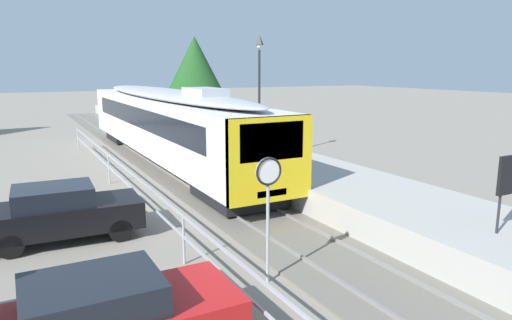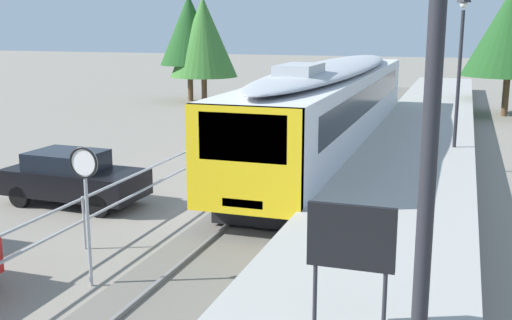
{
  "view_description": "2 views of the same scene",
  "coord_description": "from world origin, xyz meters",
  "px_view_note": "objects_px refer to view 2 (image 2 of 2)",
  "views": [
    {
      "loc": [
        -6.72,
        1.99,
        4.63
      ],
      "look_at": [
        0.0,
        14.51,
        1.8
      ],
      "focal_mm": 32.52,
      "sensor_mm": 36.0,
      "label": 1
    },
    {
      "loc": [
        4.73,
        0.23,
        5.06
      ],
      "look_at": [
        0.0,
        14.51,
        1.8
      ],
      "focal_mm": 44.18,
      "sensor_mm": 36.0,
      "label": 2
    }
  ],
  "objects_px": {
    "speed_limit_sign": "(85,182)",
    "platform_lamp_near_end": "(433,89)",
    "platform_notice_board": "(351,242)",
    "parked_hatchback_black": "(73,177)",
    "commuter_train": "(332,102)",
    "platform_lamp_mid_platform": "(462,37)"
  },
  "relations": [
    {
      "from": "platform_lamp_near_end",
      "to": "platform_lamp_mid_platform",
      "type": "bearing_deg",
      "value": 90.0
    },
    {
      "from": "speed_limit_sign",
      "to": "platform_lamp_near_end",
      "type": "bearing_deg",
      "value": -40.33
    },
    {
      "from": "platform_notice_board",
      "to": "parked_hatchback_black",
      "type": "distance_m",
      "value": 11.42
    },
    {
      "from": "parked_hatchback_black",
      "to": "platform_notice_board",
      "type": "bearing_deg",
      "value": -36.87
    },
    {
      "from": "commuter_train",
      "to": "speed_limit_sign",
      "type": "xyz_separation_m",
      "value": [
        -2.01,
        -13.46,
        -0.02
      ]
    },
    {
      "from": "platform_notice_board",
      "to": "parked_hatchback_black",
      "type": "xyz_separation_m",
      "value": [
        -9.07,
        6.8,
        -1.4
      ]
    },
    {
      "from": "platform_lamp_mid_platform",
      "to": "parked_hatchback_black",
      "type": "bearing_deg",
      "value": -143.57
    },
    {
      "from": "speed_limit_sign",
      "to": "commuter_train",
      "type": "bearing_deg",
      "value": 81.52
    },
    {
      "from": "platform_lamp_mid_platform",
      "to": "parked_hatchback_black",
      "type": "relative_size",
      "value": 1.31
    },
    {
      "from": "platform_notice_board",
      "to": "speed_limit_sign",
      "type": "relative_size",
      "value": 0.64
    },
    {
      "from": "commuter_train",
      "to": "platform_lamp_near_end",
      "type": "distance_m",
      "value": 19.69
    },
    {
      "from": "commuter_train",
      "to": "platform_lamp_mid_platform",
      "type": "relative_size",
      "value": 3.84
    },
    {
      "from": "platform_lamp_near_end",
      "to": "speed_limit_sign",
      "type": "xyz_separation_m",
      "value": [
        -6.53,
        5.54,
        -2.5
      ]
    },
    {
      "from": "platform_lamp_near_end",
      "to": "platform_lamp_mid_platform",
      "type": "xyz_separation_m",
      "value": [
        0.0,
        17.92,
        0.0
      ]
    },
    {
      "from": "platform_lamp_mid_platform",
      "to": "speed_limit_sign",
      "type": "height_order",
      "value": "platform_lamp_mid_platform"
    },
    {
      "from": "platform_lamp_mid_platform",
      "to": "platform_notice_board",
      "type": "xyz_separation_m",
      "value": [
        -1.11,
        -14.31,
        -2.44
      ]
    },
    {
      "from": "commuter_train",
      "to": "parked_hatchback_black",
      "type": "distance_m",
      "value": 10.38
    },
    {
      "from": "platform_lamp_near_end",
      "to": "platform_lamp_mid_platform",
      "type": "height_order",
      "value": "same"
    },
    {
      "from": "platform_lamp_mid_platform",
      "to": "platform_notice_board",
      "type": "bearing_deg",
      "value": -94.44
    },
    {
      "from": "platform_lamp_near_end",
      "to": "platform_notice_board",
      "type": "distance_m",
      "value": 4.49
    },
    {
      "from": "platform_notice_board",
      "to": "platform_lamp_mid_platform",
      "type": "bearing_deg",
      "value": 85.56
    },
    {
      "from": "commuter_train",
      "to": "speed_limit_sign",
      "type": "bearing_deg",
      "value": -98.48
    }
  ]
}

